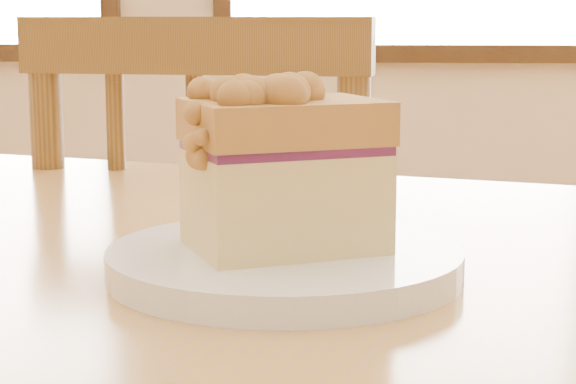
% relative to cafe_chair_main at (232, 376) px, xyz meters
% --- Properties ---
extents(cafe_chair_main, '(0.46, 0.46, 0.92)m').
position_rel_cafe_chair_main_xyz_m(cafe_chair_main, '(0.00, 0.00, 0.00)').
color(cafe_chair_main, brown).
rests_on(cafe_chair_main, ground).
extents(plate, '(0.23, 0.23, 0.02)m').
position_rel_cafe_chair_main_xyz_m(plate, '(0.11, -0.58, 0.29)').
color(plate, white).
rests_on(plate, cafe_table_main).
extents(cake_slice, '(0.14, 0.13, 0.11)m').
position_rel_cafe_chair_main_xyz_m(cake_slice, '(0.11, -0.58, 0.35)').
color(cake_slice, '#DFC17E').
rests_on(cake_slice, plate).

